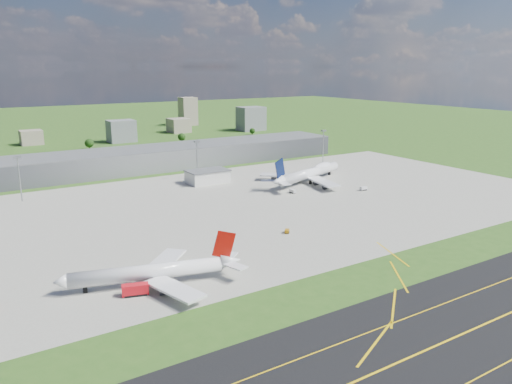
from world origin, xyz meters
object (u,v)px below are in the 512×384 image
fire_truck (135,290)px  van_white_near (293,191)px  airliner_red_twin (154,272)px  tug_yellow (287,231)px  airliner_blue_quad (310,173)px  van_white_far (364,189)px

fire_truck → van_white_near: fire_truck is taller
airliner_red_twin → tug_yellow: bearing=-148.9°
airliner_blue_quad → fire_truck: (-154.84, -102.90, -3.75)m
airliner_blue_quad → fire_truck: size_ratio=8.16×
airliner_blue_quad → tug_yellow: (-74.60, -77.97, -4.79)m
van_white_far → tug_yellow: bearing=-150.8°
tug_yellow → van_white_far: size_ratio=0.78×
airliner_red_twin → van_white_far: bearing=-143.8°
airliner_blue_quad → airliner_red_twin: bearing=-165.3°
airliner_red_twin → van_white_near: (117.94, 78.71, -3.50)m
airliner_red_twin → fire_truck: bearing=43.6°
airliner_red_twin → van_white_far: size_ratio=13.40×
airliner_blue_quad → tug_yellow: size_ratio=20.58×
tug_yellow → van_white_near: size_ratio=0.82×
airliner_red_twin → tug_yellow: 74.51m
fire_truck → van_white_near: 151.58m
tug_yellow → airliner_blue_quad: bearing=-1.8°
airliner_red_twin → fire_truck: size_ratio=6.81×
tug_yellow → van_white_near: bearing=3.5°
airliner_red_twin → fire_truck: airliner_red_twin is taller
van_white_near → van_white_far: (41.01, -17.82, 0.02)m
tug_yellow → van_white_far: 96.35m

